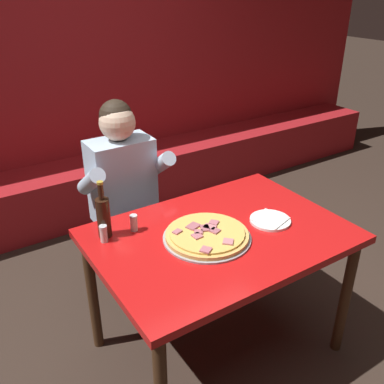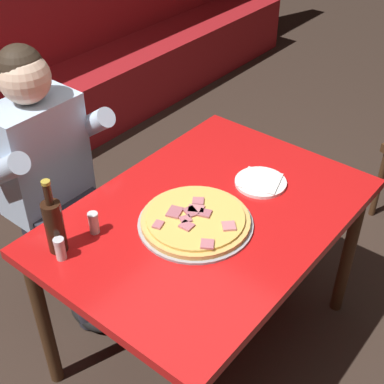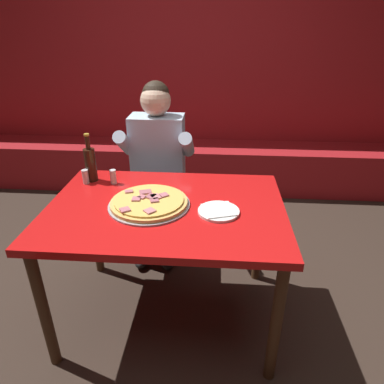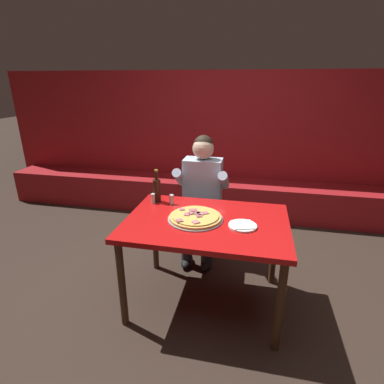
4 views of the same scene
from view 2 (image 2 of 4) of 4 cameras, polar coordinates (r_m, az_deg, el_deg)
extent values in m
plane|color=#33261E|center=(2.57, 1.44, -15.44)|extent=(24.00, 24.00, 0.00)
cylinder|color=#422816|center=(2.54, 16.33, -6.27)|extent=(0.06, 0.06, 0.72)
cylinder|color=#422816|center=(2.24, -15.52, -13.31)|extent=(0.06, 0.06, 0.72)
cylinder|color=#422816|center=(2.80, 2.47, 0.20)|extent=(0.06, 0.06, 0.72)
cube|color=red|center=(2.04, 1.76, -2.61)|extent=(1.24, 0.88, 0.04)
cylinder|color=#9E9EA3|center=(1.97, 0.38, -3.35)|extent=(0.43, 0.43, 0.01)
cylinder|color=#DBA856|center=(1.96, 0.38, -3.04)|extent=(0.40, 0.40, 0.02)
cylinder|color=#E0B251|center=(1.95, 0.38, -2.73)|extent=(0.36, 0.36, 0.01)
cube|color=#B76670|center=(2.01, 0.65, -0.98)|extent=(0.06, 0.06, 0.01)
cube|color=#A85B66|center=(1.96, -1.86, -2.14)|extent=(0.08, 0.07, 0.01)
cube|color=#B76670|center=(1.93, -0.70, -2.93)|extent=(0.05, 0.05, 0.01)
cube|color=#A85B66|center=(1.95, 1.39, -2.27)|extent=(0.06, 0.06, 0.01)
cube|color=#B76670|center=(1.91, -3.63, -3.49)|extent=(0.05, 0.04, 0.01)
cube|color=#C6757A|center=(1.90, 3.95, -3.64)|extent=(0.07, 0.07, 0.01)
cube|color=#C6757A|center=(1.97, 0.45, -1.81)|extent=(0.07, 0.07, 0.01)
cube|color=#B76670|center=(1.90, -0.58, -3.62)|extent=(0.04, 0.05, 0.01)
cube|color=#A85B66|center=(1.96, -0.12, -2.13)|extent=(0.06, 0.07, 0.01)
cube|color=#B76670|center=(1.83, 1.64, -5.57)|extent=(0.06, 0.06, 0.01)
cylinder|color=white|center=(2.18, 7.33, 1.02)|extent=(0.21, 0.21, 0.01)
cube|color=white|center=(2.17, 7.35, 1.24)|extent=(0.19, 0.19, 0.01)
cylinder|color=black|center=(1.86, -14.44, -3.64)|extent=(0.07, 0.07, 0.20)
cylinder|color=black|center=(1.78, -15.12, -0.22)|extent=(0.03, 0.03, 0.08)
cylinder|color=#B29933|center=(1.75, -15.35, 0.98)|extent=(0.03, 0.03, 0.01)
cylinder|color=silver|center=(1.87, -13.86, -6.07)|extent=(0.04, 0.04, 0.07)
cylinder|color=#28231E|center=(1.88, -13.80, -6.39)|extent=(0.03, 0.03, 0.04)
cylinder|color=silver|center=(1.84, -14.05, -5.09)|extent=(0.04, 0.04, 0.01)
cylinder|color=silver|center=(1.94, -10.41, -3.42)|extent=(0.04, 0.04, 0.07)
cylinder|color=#516B33|center=(1.95, -10.37, -3.74)|extent=(0.03, 0.03, 0.04)
cylinder|color=silver|center=(1.92, -10.55, -2.44)|extent=(0.04, 0.04, 0.01)
ellipsoid|color=black|center=(2.64, -10.82, -12.95)|extent=(0.11, 0.24, 0.09)
ellipsoid|color=black|center=(2.72, -7.68, -10.54)|extent=(0.11, 0.24, 0.09)
cylinder|color=#282833|center=(2.51, -11.31, -10.22)|extent=(0.11, 0.11, 0.43)
cylinder|color=#282833|center=(2.59, -8.01, -7.78)|extent=(0.11, 0.11, 0.43)
cube|color=#282833|center=(2.42, -11.92, -3.24)|extent=(0.34, 0.40, 0.12)
cube|color=silver|center=(2.39, -15.88, 3.70)|extent=(0.38, 0.22, 0.52)
cylinder|color=silver|center=(2.20, -19.39, 2.21)|extent=(0.09, 0.30, 0.25)
cylinder|color=silver|center=(2.41, -10.94, 6.95)|extent=(0.09, 0.30, 0.25)
sphere|color=beige|center=(2.22, -17.47, 11.56)|extent=(0.21, 0.21, 0.21)
sphere|color=#2D2319|center=(2.22, -17.87, 12.46)|extent=(0.19, 0.19, 0.19)
cylinder|color=#422816|center=(3.26, 19.32, 0.77)|extent=(0.04, 0.04, 0.44)
camera|label=1|loc=(0.54, 96.12, -24.59)|focal=40.00mm
camera|label=3|loc=(1.69, 58.53, 4.82)|focal=32.00mm
camera|label=4|loc=(1.96, 72.57, 2.95)|focal=28.00mm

